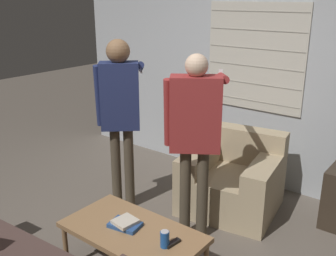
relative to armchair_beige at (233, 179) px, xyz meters
The scene contains 8 objects.
wall_back 1.23m from the armchair_beige, 103.23° to the left, with size 5.20×0.08×2.55m.
armchair_beige is the anchor object (origin of this frame).
coffee_table 1.46m from the armchair_beige, 92.68° to the right, with size 1.10×0.59×0.43m.
person_left_standing 1.40m from the armchair_beige, 143.00° to the right, with size 0.49×0.82×1.75m.
person_right_standing 1.03m from the armchair_beige, 92.06° to the right, with size 0.53×0.87×1.69m.
book_stack 1.47m from the armchair_beige, 95.63° to the right, with size 0.26×0.20×0.06m.
soda_can 1.50m from the armchair_beige, 80.02° to the right, with size 0.07×0.07×0.13m.
spare_remote 1.45m from the armchair_beige, 78.45° to the right, with size 0.06×0.13×0.02m.
Camera 1 is at (1.92, -2.05, 2.12)m, focal length 42.00 mm.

